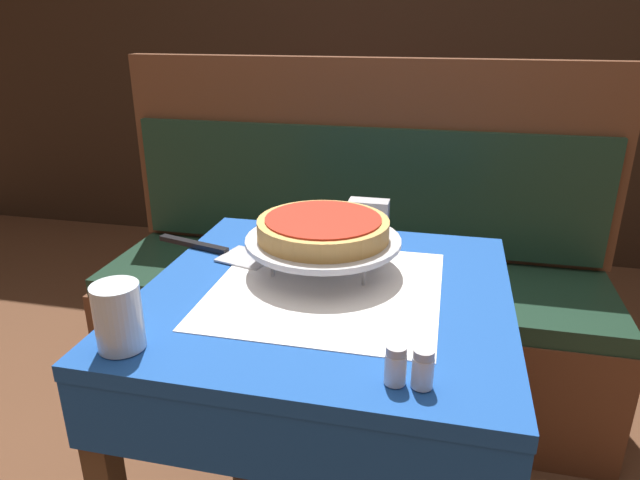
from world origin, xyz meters
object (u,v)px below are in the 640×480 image
(pepper_shaker, at_px, (423,368))
(water_glass_near, at_px, (118,317))
(deep_dish_pizza, at_px, (323,228))
(pizza_server, at_px, (219,250))
(dining_table_front, at_px, (326,333))
(napkin_holder, at_px, (368,217))
(booth_bench, at_px, (352,306))
(salt_shaker, at_px, (396,365))
(dining_table_rear, at_px, (347,160))
(pizza_pan_stand, at_px, (323,242))
(condiment_caddy, at_px, (350,132))

(pepper_shaker, bearing_deg, water_glass_near, -179.85)
(deep_dish_pizza, bearing_deg, pizza_server, 170.79)
(dining_table_front, xyz_separation_m, napkin_holder, (0.04, 0.32, 0.15))
(booth_bench, xyz_separation_m, napkin_holder, (0.10, -0.40, 0.47))
(dining_table_front, bearing_deg, napkin_holder, 83.33)
(deep_dish_pizza, relative_size, napkin_holder, 2.81)
(booth_bench, bearing_deg, napkin_holder, -75.83)
(napkin_holder, bearing_deg, salt_shaker, -77.97)
(dining_table_rear, xyz_separation_m, pizza_pan_stand, (0.22, -1.49, 0.18))
(booth_bench, height_order, pizza_server, booth_bench)
(pizza_pan_stand, distance_m, condiment_caddy, 1.45)
(booth_bench, distance_m, pepper_shaker, 1.15)
(water_glass_near, xyz_separation_m, salt_shaker, (0.45, 0.00, -0.03))
(dining_table_front, height_order, dining_table_rear, dining_table_front)
(dining_table_rear, distance_m, water_glass_near, 1.88)
(pizza_server, relative_size, napkin_holder, 3.16)
(booth_bench, xyz_separation_m, pepper_shaker, (0.27, -1.02, 0.46))
(deep_dish_pizza, bearing_deg, water_glass_near, -124.33)
(dining_table_rear, distance_m, condiment_caddy, 0.16)
(dining_table_rear, xyz_separation_m, pepper_shaker, (0.45, -1.87, 0.15))
(dining_table_front, height_order, booth_bench, booth_bench)
(dining_table_rear, bearing_deg, pepper_shaker, -76.44)
(deep_dish_pizza, xyz_separation_m, napkin_holder, (0.06, 0.24, -0.05))
(pizza_pan_stand, distance_m, napkin_holder, 0.25)
(pizza_pan_stand, bearing_deg, napkin_holder, 74.85)
(pepper_shaker, xyz_separation_m, condiment_caddy, (-0.43, 1.82, -0.00))
(dining_table_rear, height_order, pizza_server, pizza_server)
(dining_table_rear, bearing_deg, booth_bench, -78.18)
(booth_bench, relative_size, pizza_pan_stand, 5.08)
(napkin_holder, bearing_deg, booth_bench, 104.17)
(dining_table_front, distance_m, booth_bench, 0.79)
(napkin_holder, distance_m, condiment_caddy, 1.23)
(dining_table_rear, bearing_deg, pizza_server, -91.73)
(booth_bench, xyz_separation_m, deep_dish_pizza, (0.04, -0.64, 0.52))
(deep_dish_pizza, xyz_separation_m, pepper_shaker, (0.24, -0.38, -0.07))
(dining_table_front, xyz_separation_m, pepper_shaker, (0.21, -0.29, 0.14))
(pizza_pan_stand, relative_size, napkin_holder, 3.34)
(dining_table_rear, distance_m, deep_dish_pizza, 1.52)
(booth_bench, bearing_deg, deep_dish_pizza, -86.64)
(dining_table_front, xyz_separation_m, dining_table_rear, (-0.24, 1.58, -0.01))
(salt_shaker, bearing_deg, dining_table_rear, 102.40)
(salt_shaker, xyz_separation_m, napkin_holder, (-0.13, 0.62, 0.01))
(booth_bench, xyz_separation_m, condiment_caddy, (-0.16, 0.80, 0.46))
(water_glass_near, height_order, napkin_holder, water_glass_near)
(pizza_server, xyz_separation_m, napkin_holder, (0.32, 0.19, 0.04))
(salt_shaker, distance_m, pepper_shaker, 0.04)
(water_glass_near, bearing_deg, salt_shaker, 0.17)
(booth_bench, xyz_separation_m, water_glass_near, (-0.22, -1.02, 0.48))
(booth_bench, distance_m, water_glass_near, 1.15)
(condiment_caddy, bearing_deg, booth_bench, -78.89)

